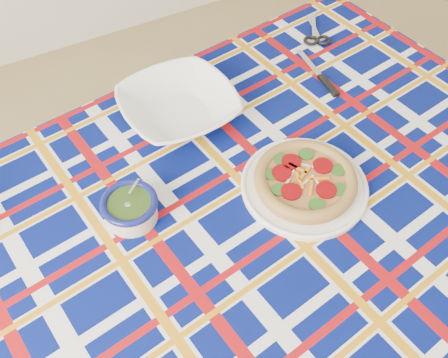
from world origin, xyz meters
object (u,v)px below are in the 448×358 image
main_focaccia_plate (305,180)px  pesto_bowl (130,207)px  serving_bowl (179,107)px  dining_table (231,238)px

main_focaccia_plate → pesto_bowl: 0.34m
main_focaccia_plate → pesto_bowl: bearing=163.2°
main_focaccia_plate → serving_bowl: size_ratio=1.04×
main_focaccia_plate → pesto_bowl: (-0.33, 0.10, 0.01)m
pesto_bowl → serving_bowl: bearing=46.0°
pesto_bowl → serving_bowl: (0.20, 0.20, -0.00)m
serving_bowl → dining_table: bearing=-96.4°
main_focaccia_plate → dining_table: bearing=178.1°
dining_table → main_focaccia_plate: bearing=-10.1°
pesto_bowl → main_focaccia_plate: bearing=-16.8°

